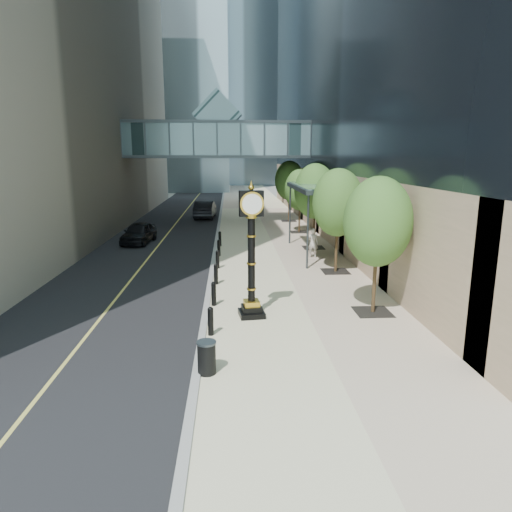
# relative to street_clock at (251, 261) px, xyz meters

# --- Properties ---
(ground) EXTENTS (320.00, 320.00, 0.00)m
(ground) POSITION_rel_street_clock_xyz_m (1.21, -2.82, -2.24)
(ground) COLOR gray
(ground) RESTS_ON ground
(road) EXTENTS (8.00, 180.00, 0.02)m
(road) POSITION_rel_street_clock_xyz_m (-5.79, 37.18, -2.23)
(road) COLOR black
(road) RESTS_ON ground
(sidewalk) EXTENTS (8.00, 180.00, 0.06)m
(sidewalk) POSITION_rel_street_clock_xyz_m (2.21, 37.18, -2.21)
(sidewalk) COLOR beige
(sidewalk) RESTS_ON ground
(curb) EXTENTS (0.25, 180.00, 0.07)m
(curb) POSITION_rel_street_clock_xyz_m (-1.79, 37.18, -2.20)
(curb) COLOR gray
(curb) RESTS_ON ground
(distant_tower_c) EXTENTS (22.00, 22.00, 65.00)m
(distant_tower_c) POSITION_rel_street_clock_xyz_m (-4.79, 117.18, 30.26)
(distant_tower_c) COLOR silver
(distant_tower_c) RESTS_ON ground
(skywalk) EXTENTS (17.00, 4.20, 5.80)m
(skywalk) POSITION_rel_street_clock_xyz_m (-1.79, 25.18, 5.47)
(skywalk) COLOR #476C71
(skywalk) RESTS_ON ground
(entrance_canopy) EXTENTS (3.00, 8.00, 4.38)m
(entrance_canopy) POSITION_rel_street_clock_xyz_m (4.69, 11.18, 1.95)
(entrance_canopy) COLOR #383F44
(entrance_canopy) RESTS_ON ground
(bollard_row) EXTENTS (0.20, 16.20, 0.90)m
(bollard_row) POSITION_rel_street_clock_xyz_m (-1.49, 6.18, -1.73)
(bollard_row) COLOR black
(bollard_row) RESTS_ON sidewalk
(street_trees) EXTENTS (2.74, 28.67, 5.64)m
(street_trees) POSITION_rel_street_clock_xyz_m (4.81, 13.37, 1.48)
(street_trees) COLOR black
(street_trees) RESTS_ON sidewalk
(street_clock) EXTENTS (1.05, 1.05, 5.02)m
(street_clock) POSITION_rel_street_clock_xyz_m (0.00, 0.00, 0.00)
(street_clock) COLOR black
(street_clock) RESTS_ON sidewalk
(trash_bin) EXTENTS (0.67, 0.67, 0.90)m
(trash_bin) POSITION_rel_street_clock_xyz_m (-1.49, -4.66, -1.73)
(trash_bin) COLOR black
(trash_bin) RESTS_ON sidewalk
(pedestrian) EXTENTS (0.75, 0.61, 1.79)m
(pedestrian) POSITION_rel_street_clock_xyz_m (4.22, 10.23, -1.28)
(pedestrian) COLOR beige
(pedestrian) RESTS_ON sidewalk
(car_near) EXTENTS (2.21, 4.51, 1.48)m
(car_near) POSITION_rel_street_clock_xyz_m (-7.29, 15.81, -1.48)
(car_near) COLOR black
(car_near) RESTS_ON road
(car_far) EXTENTS (2.11, 5.32, 1.72)m
(car_far) POSITION_rel_street_clock_xyz_m (-3.27, 29.20, -1.36)
(car_far) COLOR black
(car_far) RESTS_ON road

